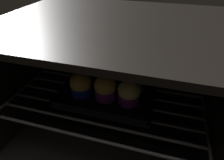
% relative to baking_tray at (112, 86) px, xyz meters
% --- Properties ---
extents(oven_cavity, '(0.59, 0.47, 0.37)m').
position_rel_baking_tray_xyz_m(oven_cavity, '(0.00, 0.03, 0.02)').
color(oven_cavity, black).
rests_on(oven_cavity, ground).
extents(oven_rack, '(0.55, 0.42, 0.01)m').
position_rel_baking_tray_xyz_m(oven_rack, '(0.00, -0.01, -0.01)').
color(oven_rack, '#4C494C').
rests_on(oven_rack, oven_cavity).
extents(baking_tray, '(0.27, 0.27, 0.02)m').
position_rel_baking_tray_xyz_m(baking_tray, '(0.00, 0.00, 0.00)').
color(baking_tray, black).
rests_on(baking_tray, oven_rack).
extents(muffin_row0_col0, '(0.06, 0.06, 0.07)m').
position_rel_baking_tray_xyz_m(muffin_row0_col0, '(-0.07, -0.07, 0.04)').
color(muffin_row0_col0, '#1928B7').
rests_on(muffin_row0_col0, baking_tray).
extents(muffin_row0_col1, '(0.06, 0.06, 0.07)m').
position_rel_baking_tray_xyz_m(muffin_row0_col1, '(-0.00, -0.07, 0.04)').
color(muffin_row0_col1, '#7A238C').
rests_on(muffin_row0_col1, baking_tray).
extents(muffin_row0_col2, '(0.06, 0.06, 0.07)m').
position_rel_baking_tray_xyz_m(muffin_row0_col2, '(0.07, -0.07, 0.04)').
color(muffin_row0_col2, '#7A238C').
rests_on(muffin_row0_col2, baking_tray).
extents(muffin_row1_col0, '(0.06, 0.06, 0.07)m').
position_rel_baking_tray_xyz_m(muffin_row1_col0, '(-0.07, -0.00, 0.04)').
color(muffin_row1_col0, '#1928B7').
rests_on(muffin_row1_col0, baking_tray).
extents(muffin_row1_col1, '(0.06, 0.06, 0.07)m').
position_rel_baking_tray_xyz_m(muffin_row1_col1, '(0.00, -0.00, 0.03)').
color(muffin_row1_col1, '#0C8C84').
rests_on(muffin_row1_col1, baking_tray).
extents(muffin_row1_col2, '(0.06, 0.06, 0.07)m').
position_rel_baking_tray_xyz_m(muffin_row1_col2, '(0.07, 0.00, 0.04)').
color(muffin_row1_col2, '#0C8C84').
rests_on(muffin_row1_col2, baking_tray).
extents(muffin_row2_col0, '(0.06, 0.06, 0.07)m').
position_rel_baking_tray_xyz_m(muffin_row2_col0, '(-0.07, 0.06, 0.04)').
color(muffin_row2_col0, '#7A238C').
rests_on(muffin_row2_col0, baking_tray).
extents(muffin_row2_col1, '(0.06, 0.06, 0.07)m').
position_rel_baking_tray_xyz_m(muffin_row2_col1, '(-0.00, 0.07, 0.04)').
color(muffin_row2_col1, red).
rests_on(muffin_row2_col1, baking_tray).
extents(muffin_row2_col2, '(0.06, 0.06, 0.07)m').
position_rel_baking_tray_xyz_m(muffin_row2_col2, '(0.07, 0.06, 0.04)').
color(muffin_row2_col2, '#1928B7').
rests_on(muffin_row2_col2, baking_tray).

